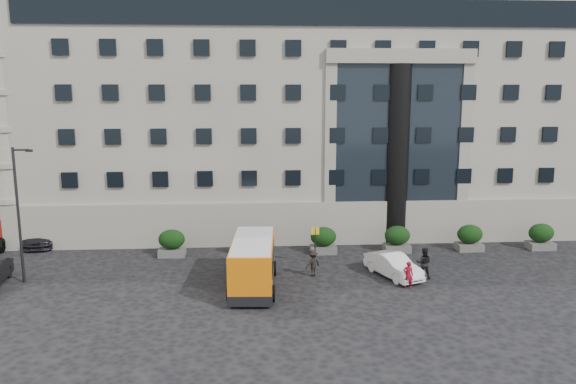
% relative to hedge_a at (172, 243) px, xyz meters
% --- Properties ---
extents(ground, '(120.00, 120.00, 0.00)m').
position_rel_hedge_a_xyz_m(ground, '(4.00, -7.80, -0.93)').
color(ground, black).
rests_on(ground, ground).
extents(civic_building, '(44.00, 24.00, 18.00)m').
position_rel_hedge_a_xyz_m(civic_building, '(10.00, 14.20, 8.07)').
color(civic_building, gray).
rests_on(civic_building, ground).
extents(entrance_column, '(1.80, 1.80, 13.00)m').
position_rel_hedge_a_xyz_m(entrance_column, '(16.00, 2.50, 5.57)').
color(entrance_column, black).
rests_on(entrance_column, ground).
extents(apartment_far, '(13.00, 13.00, 22.00)m').
position_rel_hedge_a_xyz_m(apartment_far, '(-23.00, 30.20, 10.07)').
color(apartment_far, '#756344').
rests_on(apartment_far, ground).
extents(hedge_a, '(1.80, 1.26, 1.84)m').
position_rel_hedge_a_xyz_m(hedge_a, '(0.00, 0.00, 0.00)').
color(hedge_a, '#50504E').
rests_on(hedge_a, ground).
extents(hedge_b, '(1.80, 1.26, 1.84)m').
position_rel_hedge_a_xyz_m(hedge_b, '(5.20, 0.00, 0.00)').
color(hedge_b, '#50504E').
rests_on(hedge_b, ground).
extents(hedge_c, '(1.80, 1.26, 1.84)m').
position_rel_hedge_a_xyz_m(hedge_c, '(10.40, 0.00, 0.00)').
color(hedge_c, '#50504E').
rests_on(hedge_c, ground).
extents(hedge_d, '(1.80, 1.26, 1.84)m').
position_rel_hedge_a_xyz_m(hedge_d, '(15.60, 0.00, 0.00)').
color(hedge_d, '#50504E').
rests_on(hedge_d, ground).
extents(hedge_e, '(1.80, 1.26, 1.84)m').
position_rel_hedge_a_xyz_m(hedge_e, '(20.80, 0.00, 0.00)').
color(hedge_e, '#50504E').
rests_on(hedge_e, ground).
extents(hedge_f, '(1.80, 1.26, 1.84)m').
position_rel_hedge_a_xyz_m(hedge_f, '(26.00, 0.00, 0.00)').
color(hedge_f, '#50504E').
rests_on(hedge_f, ground).
extents(street_lamp, '(1.16, 0.18, 8.00)m').
position_rel_hedge_a_xyz_m(street_lamp, '(-7.94, -4.80, 3.44)').
color(street_lamp, '#262628').
rests_on(street_lamp, ground).
extents(bus_stop_sign, '(0.50, 0.08, 2.52)m').
position_rel_hedge_a_xyz_m(bus_stop_sign, '(9.50, -2.80, 0.80)').
color(bus_stop_sign, '#262628').
rests_on(bus_stop_sign, ground).
extents(minibus, '(2.88, 6.87, 2.82)m').
position_rel_hedge_a_xyz_m(minibus, '(5.49, -6.59, 0.63)').
color(minibus, orange).
rests_on(minibus, ground).
extents(red_truck, '(2.95, 5.94, 3.14)m').
position_rel_hedge_a_xyz_m(red_truck, '(-12.12, 5.13, 0.68)').
color(red_truck, maroon).
rests_on(red_truck, ground).
extents(parked_car_c, '(2.76, 5.30, 1.47)m').
position_rel_hedge_a_xyz_m(parked_car_c, '(-9.87, 3.71, -0.20)').
color(parked_car_c, black).
rests_on(parked_car_c, ground).
extents(white_taxi, '(3.03, 4.54, 1.42)m').
position_rel_hedge_a_xyz_m(white_taxi, '(14.00, -5.24, -0.22)').
color(white_taxi, white).
rests_on(white_taxi, ground).
extents(pedestrian_a, '(0.65, 0.49, 1.61)m').
position_rel_hedge_a_xyz_m(pedestrian_a, '(14.32, -7.31, -0.13)').
color(pedestrian_a, maroon).
rests_on(pedestrian_a, ground).
extents(pedestrian_b, '(1.07, 0.93, 1.88)m').
position_rel_hedge_a_xyz_m(pedestrian_b, '(15.75, -5.63, 0.01)').
color(pedestrian_b, black).
rests_on(pedestrian_b, ground).
extents(pedestrian_c, '(1.20, 1.09, 1.62)m').
position_rel_hedge_a_xyz_m(pedestrian_c, '(9.13, -4.81, -0.12)').
color(pedestrian_c, black).
rests_on(pedestrian_c, ground).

